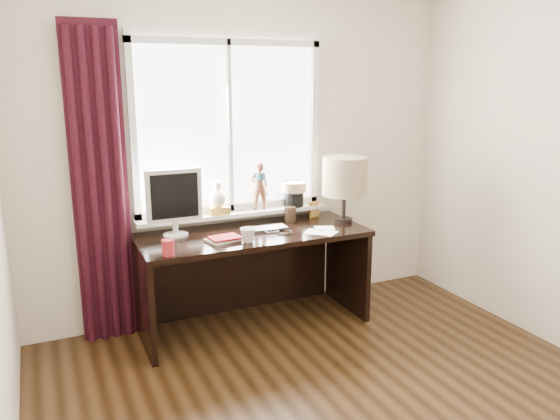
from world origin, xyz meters
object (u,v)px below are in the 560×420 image
desk (249,259)px  table_lamp (345,177)px  mug (248,235)px  red_cup (168,248)px  monitor (174,199)px  laptop (267,229)px

desk → table_lamp: 0.99m
mug → red_cup: mug is taller
red_cup → monitor: monitor is taller
table_lamp → red_cup: bearing=-170.0°
red_cup → desk: red_cup is taller
desk → table_lamp: size_ratio=3.27×
mug → red_cup: (-0.58, -0.06, -0.00)m
mug → monitor: size_ratio=0.22×
mug → red_cup: size_ratio=1.03×
laptop → monitor: 0.73m
red_cup → desk: bearing=28.2°
monitor → table_lamp: (1.31, -0.16, 0.09)m
red_cup → monitor: 0.50m
laptop → table_lamp: bearing=-1.5°
mug → red_cup: bearing=-173.9°
desk → monitor: size_ratio=3.47×
red_cup → monitor: (0.15, 0.42, 0.23)m
mug → desk: 0.45m
laptop → monitor: (-0.66, 0.13, 0.27)m
desk → laptop: bearing=-35.8°
desk → red_cup: bearing=-151.8°
red_cup → monitor: size_ratio=0.21×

